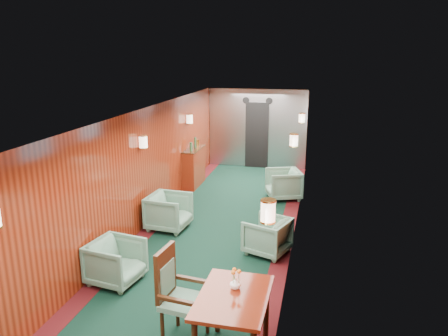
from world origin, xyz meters
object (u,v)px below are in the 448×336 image
(dining_table, at_px, (233,306))
(side_chair, at_px, (176,291))
(credenza, at_px, (194,167))
(armchair_right_near, at_px, (267,236))
(armchair_right_far, at_px, (283,184))
(armchair_left_near, at_px, (116,262))
(armchair_left_far, at_px, (169,212))

(dining_table, bearing_deg, side_chair, 161.98)
(side_chair, height_order, credenza, credenza)
(dining_table, xyz_separation_m, credenza, (-2.40, 6.48, -0.19))
(credenza, bearing_deg, armchair_right_near, -56.19)
(side_chair, xyz_separation_m, armchair_right_far, (0.80, 5.66, -0.28))
(credenza, height_order, armchair_right_far, credenza)
(dining_table, xyz_separation_m, armchair_right_far, (0.03, 5.92, -0.34))
(armchair_left_near, relative_size, armchair_right_near, 1.04)
(armchair_left_near, distance_m, armchair_right_far, 5.06)
(armchair_left_far, xyz_separation_m, armchair_right_near, (2.07, -0.67, -0.03))
(dining_table, relative_size, armchair_right_far, 1.42)
(side_chair, relative_size, armchair_right_near, 1.66)
(side_chair, xyz_separation_m, armchair_left_near, (-1.35, 1.07, -0.30))
(dining_table, height_order, armchair_left_near, dining_table)
(side_chair, height_order, armchair_left_near, side_chair)
(armchair_right_far, bearing_deg, armchair_right_near, -19.03)
(dining_table, distance_m, armchair_right_far, 5.93)
(armchair_right_near, bearing_deg, armchair_right_far, -159.92)
(dining_table, relative_size, armchair_right_near, 1.56)
(dining_table, relative_size, armchair_left_near, 1.50)
(dining_table, distance_m, armchair_right_near, 2.88)
(credenza, xyz_separation_m, armchair_left_far, (0.36, -2.95, -0.15))
(dining_table, bearing_deg, armchair_right_far, 90.44)
(armchair_left_far, bearing_deg, armchair_right_near, -102.92)
(dining_table, distance_m, armchair_left_far, 4.09)
(dining_table, xyz_separation_m, armchair_left_far, (-2.04, 3.53, -0.34))
(armchair_left_near, bearing_deg, side_chair, -118.74)
(side_chair, distance_m, armchair_right_near, 2.73)
(side_chair, xyz_separation_m, credenza, (-1.63, 6.22, -0.13))
(dining_table, bearing_deg, armchair_left_far, 120.80)
(armchair_left_far, relative_size, armchair_right_near, 1.10)
(credenza, distance_m, armchair_right_far, 2.50)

